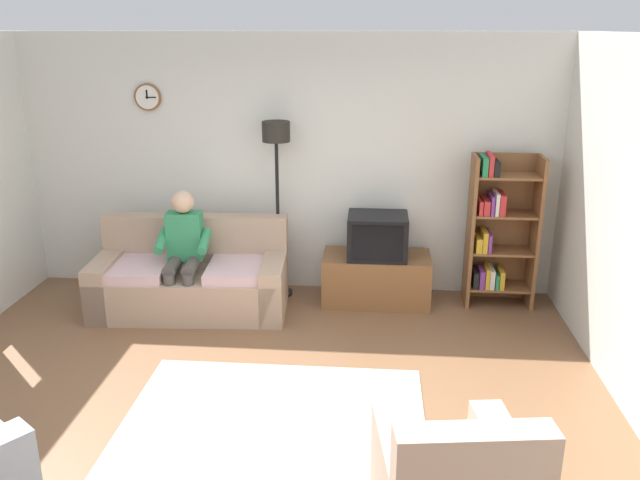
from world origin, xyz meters
name	(u,v)px	position (x,y,z in m)	size (l,w,h in m)	color
ground_plane	(244,420)	(0.00, 0.00, 0.00)	(12.00, 12.00, 0.00)	brown
back_wall_assembly	(288,165)	(0.00, 2.66, 1.35)	(6.20, 0.17, 2.70)	silver
couch	(192,280)	(-0.90, 1.90, 0.31)	(1.95, 0.99, 0.90)	tan
tv_stand	(376,278)	(0.95, 2.25, 0.25)	(1.10, 0.56, 0.51)	brown
tv	(377,236)	(0.95, 2.23, 0.73)	(0.60, 0.49, 0.44)	black
bookshelf	(497,231)	(2.16, 2.32, 0.79)	(0.68, 0.36, 1.58)	brown
floor_lamp	(277,161)	(-0.08, 2.35, 1.45)	(0.28, 0.28, 1.85)	black
area_rug	(273,424)	(0.22, -0.04, 0.01)	(2.20, 1.70, 0.01)	#AD9E8E
person_on_couch	(183,247)	(-0.93, 1.79, 0.70)	(0.53, 0.55, 1.24)	#338C59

